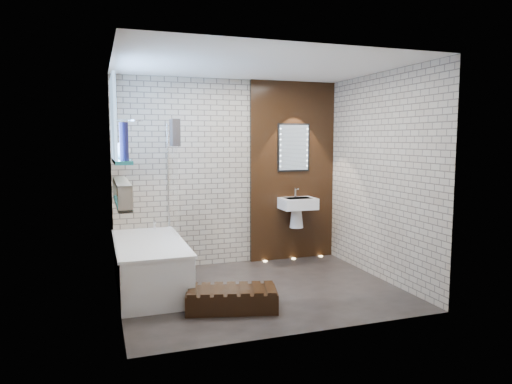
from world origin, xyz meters
name	(u,v)px	position (x,y,z in m)	size (l,w,h in m)	color
ground	(260,290)	(0.00, 0.00, 0.00)	(3.20, 3.20, 0.00)	black
room_shell	(260,180)	(0.00, 0.00, 1.30)	(3.24, 3.20, 2.60)	gray
walnut_panel	(292,171)	(0.95, 1.27, 1.30)	(1.30, 0.06, 2.60)	black
clerestory_window	(115,127)	(-1.57, 0.35, 1.90)	(0.18, 1.00, 0.94)	#7FADE0
display_niche	(122,193)	(-1.53, 0.15, 1.20)	(0.14, 1.30, 0.26)	teal
bathtub	(150,265)	(-1.22, 0.45, 0.29)	(0.79, 1.74, 0.70)	white
bath_screen	(172,178)	(-0.87, 0.89, 1.28)	(0.01, 0.78, 1.40)	white
towel	(175,133)	(-0.87, 0.63, 1.85)	(0.10, 0.25, 0.32)	#2A2621
shower_head	(136,121)	(-1.30, 0.95, 2.00)	(0.18, 0.18, 0.02)	silver
washbasin	(298,208)	(0.95, 1.07, 0.79)	(0.50, 0.36, 0.58)	white
led_mirror	(294,148)	(0.95, 1.23, 1.65)	(0.50, 0.02, 0.70)	black
walnut_step	(232,300)	(-0.49, -0.51, 0.10)	(0.94, 0.42, 0.21)	black
niche_bottles	(122,195)	(-1.53, 0.22, 1.16)	(0.06, 0.95, 0.15)	maroon
sill_vases	(122,148)	(-1.50, 0.34, 1.68)	(0.19, 0.69, 0.40)	#151539
floor_uplights	(294,259)	(0.95, 1.20, 0.01)	(0.96, 0.06, 0.01)	#FFD899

